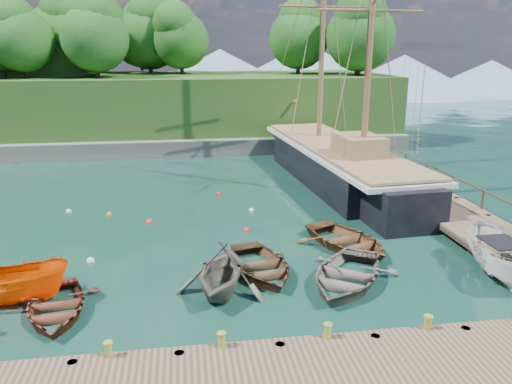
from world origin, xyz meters
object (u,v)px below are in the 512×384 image
rowboat_4 (347,248)px  schooner (338,167)px  rowboat_0 (56,314)px  rowboat_1 (222,292)px  motorboat_orange (9,304)px  rowboat_3 (345,284)px  cabin_boat_white (498,276)px  rowboat_2 (260,273)px

rowboat_4 → schooner: size_ratio=0.18×
rowboat_0 → rowboat_1: bearing=-1.4°
rowboat_1 → motorboat_orange: size_ratio=0.89×
rowboat_1 → rowboat_3: 4.62m
rowboat_1 → cabin_boat_white: bearing=15.4°
rowboat_1 → cabin_boat_white: rowboat_1 is taller
motorboat_orange → cabin_boat_white: size_ratio=0.91×
rowboat_4 → cabin_boat_white: cabin_boat_white is taller
rowboat_1 → rowboat_2: rowboat_1 is taller
cabin_boat_white → schooner: bearing=109.8°
rowboat_4 → motorboat_orange: motorboat_orange is taller
rowboat_3 → rowboat_4: 3.52m
rowboat_2 → motorboat_orange: motorboat_orange is taller
rowboat_0 → cabin_boat_white: bearing=-7.1°
motorboat_orange → rowboat_3: bearing=-91.1°
rowboat_4 → cabin_boat_white: (4.84, -3.60, 0.00)m
motorboat_orange → cabin_boat_white: 17.97m
cabin_boat_white → rowboat_3: bearing=-170.6°
rowboat_1 → rowboat_0: bearing=-155.9°
rowboat_0 → schooner: (14.21, 14.64, 1.04)m
rowboat_2 → rowboat_3: size_ratio=0.91×
rowboat_3 → motorboat_orange: (-11.96, 0.27, 0.00)m
rowboat_1 → rowboat_3: size_ratio=0.79×
rowboat_2 → rowboat_4: rowboat_4 is taller
rowboat_4 → cabin_boat_white: size_ratio=0.98×
rowboat_4 → motorboat_orange: (-13.12, -3.06, 0.00)m
rowboat_1 → cabin_boat_white: 10.63m
rowboat_4 → schooner: 11.05m
motorboat_orange → cabin_boat_white: bearing=-91.5°
rowboat_4 → rowboat_3: bearing=-131.6°
cabin_boat_white → rowboat_2: bearing=-178.5°
rowboat_2 → rowboat_3: rowboat_3 is taller
schooner → rowboat_4: bearing=-109.7°
rowboat_0 → rowboat_2: bearing=7.5°
rowboat_2 → schooner: bearing=49.7°
rowboat_0 → rowboat_2: (7.18, 2.07, 0.00)m
rowboat_0 → rowboat_2: rowboat_2 is taller
cabin_boat_white → schooner: size_ratio=0.18×
motorboat_orange → cabin_boat_white: (17.96, -0.53, 0.00)m
rowboat_2 → cabin_boat_white: cabin_boat_white is taller
rowboat_0 → rowboat_1: (5.56, 0.70, 0.00)m
schooner → cabin_boat_white: bearing=-86.7°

